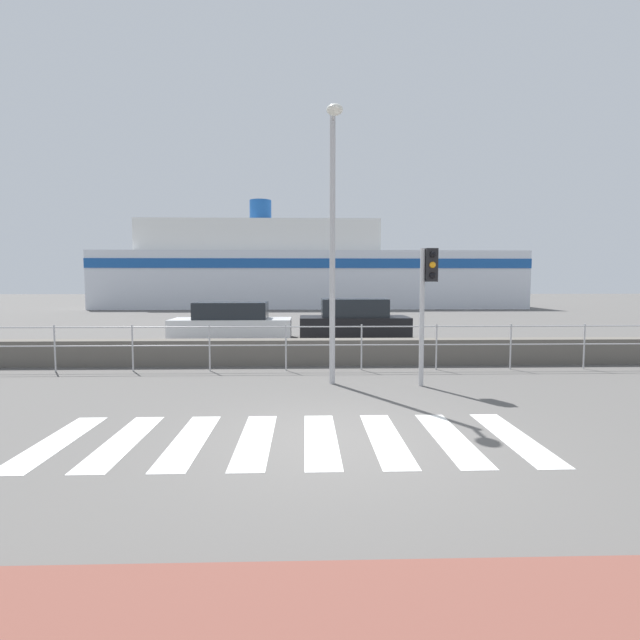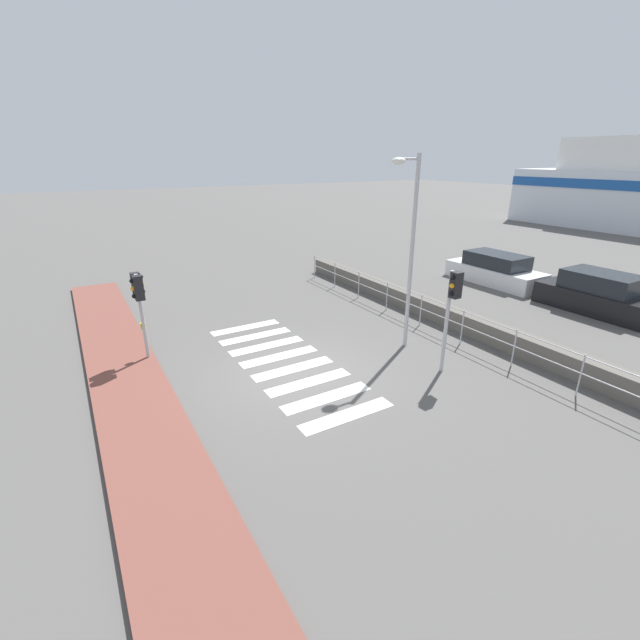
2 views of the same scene
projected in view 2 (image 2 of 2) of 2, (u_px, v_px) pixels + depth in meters
The scene contains 10 objects.
ground_plane at pixel (297, 372), 11.77m from camera, with size 160.00×160.00×0.00m, color #565451.
sidewalk_brick at pixel (139, 413), 9.79m from camera, with size 24.00×1.80×0.12m.
crosswalk at pixel (286, 362), 12.33m from camera, with size 6.75×2.40×0.01m.
seawall at pixel (458, 320), 14.64m from camera, with size 18.54×0.55×0.66m.
harbor_fence at pixel (441, 313), 14.07m from camera, with size 16.73×0.04×1.13m.
traffic_light_near at pixel (139, 294), 11.74m from camera, with size 0.58×0.41×2.58m.
traffic_light_far at pixel (452, 300), 11.03m from camera, with size 0.34×0.32×2.85m.
streetlamp at pixel (409, 233), 12.14m from camera, with size 0.32×0.97×5.65m.
parked_car_white at pixel (495, 270), 20.00m from camera, with size 4.51×1.76×1.39m.
parked_car_black at pixel (598, 295), 16.23m from camera, with size 4.13×1.86×1.52m.
Camera 2 is at (9.34, -4.82, 5.54)m, focal length 24.00 mm.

